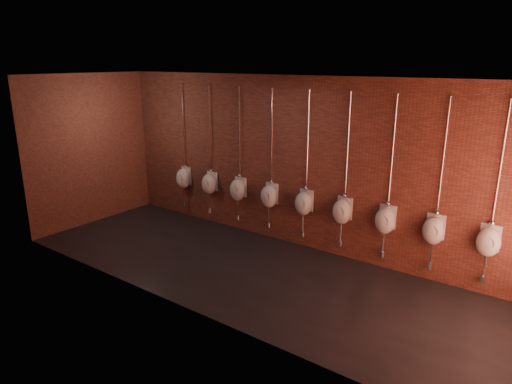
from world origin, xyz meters
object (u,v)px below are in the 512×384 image
Objects in this scene: urinal_0 at (183,178)px; urinal_1 at (209,183)px; urinal_8 at (489,241)px; urinal_2 at (238,189)px; urinal_3 at (269,195)px; urinal_5 at (342,211)px; urinal_7 at (434,230)px; urinal_4 at (304,203)px; urinal_6 at (385,219)px.

urinal_1 is at bearing 0.00° from urinal_0.
urinal_8 is (5.48, 0.00, 0.00)m from urinal_1.
urinal_2 is 0.78m from urinal_3.
urinal_3 is at bearing 180.00° from urinal_5.
urinal_5 and urinal_7 have the same top height.
urinal_5 is 1.00× the size of urinal_8.
urinal_3 is (0.78, 0.00, 0.00)m from urinal_2.
urinal_4 and urinal_5 have the same top height.
urinal_5 is (3.91, 0.00, 0.00)m from urinal_0.
urinal_6 is at bearing 0.00° from urinal_2.
urinal_7 is (1.57, 0.00, 0.00)m from urinal_5.
urinal_3 and urinal_6 have the same top height.
urinal_3 and urinal_4 have the same top height.
urinal_4 is 1.00× the size of urinal_5.
urinal_6 and urinal_8 have the same top height.
urinal_3 is 3.91m from urinal_8.
urinal_8 is (6.26, 0.00, 0.00)m from urinal_0.
urinal_4 is at bearing 180.00° from urinal_8.
urinal_7 is at bearing 180.00° from urinal_8.
urinal_6 and urinal_7 have the same top height.
urinal_1 is (0.78, 0.00, 0.00)m from urinal_0.
urinal_4 is at bearing 0.00° from urinal_2.
urinal_4 is (3.13, 0.00, 0.00)m from urinal_0.
urinal_7 is at bearing 0.00° from urinal_1.
urinal_6 is (3.91, 0.00, 0.00)m from urinal_1.
urinal_7 is at bearing 0.00° from urinal_3.
urinal_0 is 6.26m from urinal_8.
urinal_0 is 2.35m from urinal_3.
urinal_2 is 1.00× the size of urinal_8.
urinal_6 is at bearing 0.00° from urinal_5.
urinal_2 is at bearing 180.00° from urinal_6.
urinal_3 is 1.00× the size of urinal_8.
urinal_1 is 2.35m from urinal_4.
urinal_7 is at bearing 0.00° from urinal_5.
urinal_0 and urinal_2 have the same top height.
urinal_8 is at bearing 0.00° from urinal_6.
urinal_5 and urinal_8 have the same top height.
urinal_8 is (3.13, 0.00, 0.00)m from urinal_4.
urinal_2 and urinal_7 have the same top height.
urinal_5 is 1.00× the size of urinal_6.
urinal_3 is 2.35m from urinal_6.
urinal_5 is at bearing 0.00° from urinal_4.
urinal_4 is 1.00× the size of urinal_7.
urinal_5 is at bearing 0.00° from urinal_0.
urinal_6 is (2.35, 0.00, 0.00)m from urinal_3.
urinal_5 is 1.00× the size of urinal_7.
urinal_0 and urinal_6 have the same top height.
urinal_2 is at bearing 180.00° from urinal_7.
urinal_3 is 1.57m from urinal_5.
urinal_8 is (2.35, 0.00, 0.00)m from urinal_5.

